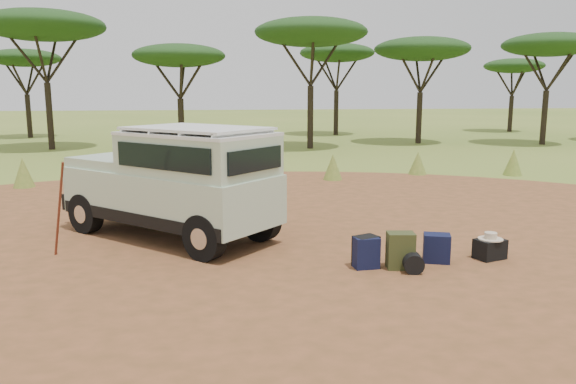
{
  "coord_description": "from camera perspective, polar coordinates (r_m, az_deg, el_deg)",
  "views": [
    {
      "loc": [
        -0.76,
        -8.34,
        2.75
      ],
      "look_at": [
        0.58,
        1.11,
        1.0
      ],
      "focal_mm": 35.0,
      "sensor_mm": 36.0,
      "label": 1
    }
  ],
  "objects": [
    {
      "name": "ground",
      "position": [
        8.81,
        -2.72,
        -7.81
      ],
      "size": [
        140.0,
        140.0,
        0.0
      ],
      "primitive_type": "plane",
      "color": "olive",
      "rests_on": "ground"
    },
    {
      "name": "dirt_clearing",
      "position": [
        8.81,
        -2.72,
        -7.78
      ],
      "size": [
        23.0,
        23.0,
        0.01
      ],
      "primitive_type": "cylinder",
      "color": "brown",
      "rests_on": "ground"
    },
    {
      "name": "grass_fringe",
      "position": [
        17.19,
        -5.06,
        2.49
      ],
      "size": [
        36.6,
        1.6,
        0.9
      ],
      "color": "olive",
      "rests_on": "ground"
    },
    {
      "name": "acacia_treeline",
      "position": [
        28.27,
        -5.13,
        14.64
      ],
      "size": [
        46.7,
        13.2,
        6.26
      ],
      "color": "black",
      "rests_on": "ground"
    },
    {
      "name": "safari_vehicle",
      "position": [
        10.59,
        -11.4,
        0.74
      ],
      "size": [
        4.27,
        4.16,
        2.1
      ],
      "rotation": [
        0.0,
        0.0,
        -0.75
      ],
      "color": "#B2C9AB",
      "rests_on": "ground"
    },
    {
      "name": "walking_staff",
      "position": [
        9.93,
        -22.23,
        -1.68
      ],
      "size": [
        0.35,
        0.35,
        1.61
      ],
      "primitive_type": "cylinder",
      "rotation": [
        0.26,
        0.0,
        0.79
      ],
      "color": "maroon",
      "rests_on": "ground"
    },
    {
      "name": "backpack_black",
      "position": [
        8.91,
        7.91,
        -6.02
      ],
      "size": [
        0.44,
        0.38,
        0.5
      ],
      "primitive_type": "cube",
      "rotation": [
        0.0,
        0.0,
        0.38
      ],
      "color": "black",
      "rests_on": "ground"
    },
    {
      "name": "backpack_navy",
      "position": [
        8.85,
        7.93,
        -6.13
      ],
      "size": [
        0.4,
        0.3,
        0.5
      ],
      "primitive_type": "cube",
      "rotation": [
        0.0,
        0.0,
        0.07
      ],
      "color": "#111638",
      "rests_on": "ground"
    },
    {
      "name": "backpack_olive",
      "position": [
        8.91,
        11.35,
        -5.87
      ],
      "size": [
        0.45,
        0.35,
        0.57
      ],
      "primitive_type": "cube",
      "rotation": [
        0.0,
        0.0,
        -0.13
      ],
      "color": "#39421E",
      "rests_on": "ground"
    },
    {
      "name": "duffel_navy",
      "position": [
        9.37,
        14.86,
        -5.54
      ],
      "size": [
        0.49,
        0.43,
        0.47
      ],
      "primitive_type": "cube",
      "rotation": [
        0.0,
        0.0,
        -0.33
      ],
      "color": "#111638",
      "rests_on": "ground"
    },
    {
      "name": "hard_case",
      "position": [
        9.83,
        19.81,
        -5.49
      ],
      "size": [
        0.55,
        0.47,
        0.33
      ],
      "primitive_type": "cube",
      "rotation": [
        0.0,
        0.0,
        0.33
      ],
      "color": "black",
      "rests_on": "ground"
    },
    {
      "name": "stuff_sack",
      "position": [
        8.8,
        12.56,
        -7.03
      ],
      "size": [
        0.35,
        0.35,
        0.31
      ],
      "primitive_type": "cylinder",
      "rotation": [
        1.57,
        0.0,
        -0.17
      ],
      "color": "black",
      "rests_on": "ground"
    },
    {
      "name": "safari_hat",
      "position": [
        9.77,
        19.89,
        -4.31
      ],
      "size": [
        0.4,
        0.4,
        0.12
      ],
      "color": "beige",
      "rests_on": "hard_case"
    }
  ]
}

